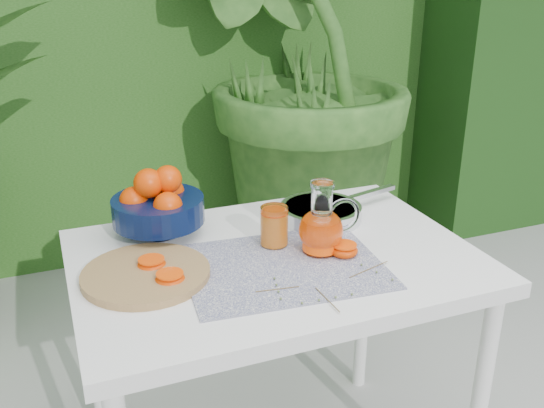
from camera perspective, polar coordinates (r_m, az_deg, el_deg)
name	(u,v)px	position (r m, az deg, el deg)	size (l,w,h in m)	color
hedge_backdrop	(122,10)	(3.39, -13.89, 17.31)	(8.00, 1.65, 2.50)	#1D4B15
potted_plant_right	(286,57)	(2.81, 1.35, 13.63)	(2.06, 2.06, 2.06)	#244F1B
white_table	(275,283)	(1.57, 0.27, -7.42)	(1.00, 0.70, 0.75)	white
placemat	(283,266)	(1.47, 1.03, -5.88)	(0.47, 0.37, 0.00)	#0D114A
cutting_board	(146,274)	(1.45, -11.78, -6.49)	(0.30, 0.30, 0.02)	olive
fruit_bowl	(157,204)	(1.64, -10.74, -0.01)	(0.30, 0.30, 0.19)	black
juice_pitcher	(322,228)	(1.52, 4.71, -2.25)	(0.16, 0.12, 0.19)	white
juice_tumbler	(274,227)	(1.55, 0.21, -2.18)	(0.08, 0.08, 0.10)	white
saute_pan	(322,211)	(1.73, 4.69, -0.71)	(0.43, 0.28, 0.04)	silver
orange_halves	(225,264)	(1.45, -4.47, -5.67)	(0.54, 0.17, 0.03)	red
thyme_sprigs	(327,284)	(1.39, 5.24, -7.55)	(0.35, 0.21, 0.01)	brown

